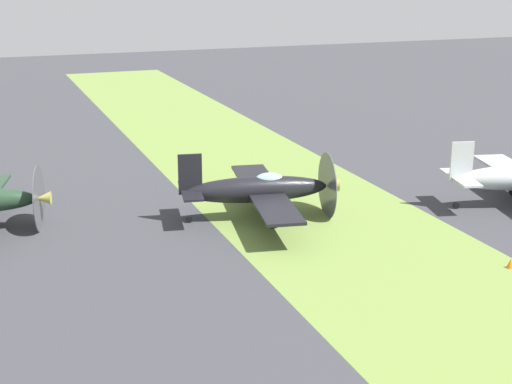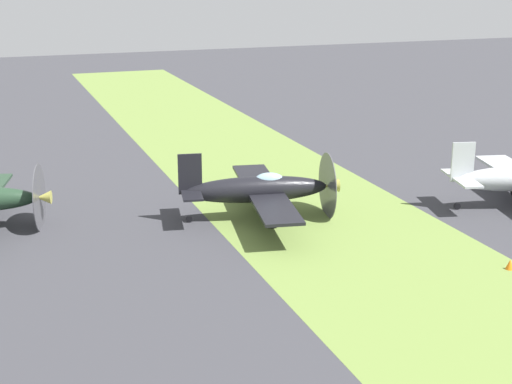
% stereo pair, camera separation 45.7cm
% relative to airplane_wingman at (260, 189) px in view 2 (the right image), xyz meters
% --- Properties ---
extents(grass_verge, '(120.00, 11.00, 0.01)m').
position_rel_airplane_wingman_xyz_m(grass_verge, '(3.07, 2.98, -1.55)').
color(grass_verge, olive).
rests_on(grass_verge, ground).
extents(airplane_wingman, '(10.46, 8.34, 3.70)m').
position_rel_airplane_wingman_xyz_m(airplane_wingman, '(0.00, 0.00, 0.00)').
color(airplane_wingman, black).
rests_on(airplane_wingman, ground).
extents(runway_marker_cone, '(0.36, 0.36, 0.44)m').
position_rel_airplane_wingman_xyz_m(runway_marker_cone, '(9.94, 7.67, -1.33)').
color(runway_marker_cone, orange).
rests_on(runway_marker_cone, ground).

